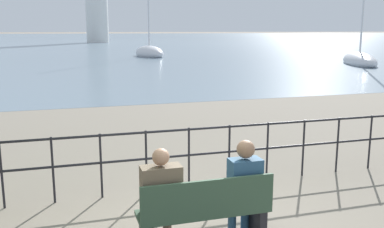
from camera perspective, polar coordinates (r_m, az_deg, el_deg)
name	(u,v)px	position (r m, az deg, el deg)	size (l,w,h in m)	color
harbor_water	(65,37)	(164.96, -16.54, 9.80)	(600.00, 300.00, 0.01)	slate
park_bench	(205,213)	(5.40, 1.77, -13.01)	(1.66, 0.45, 0.90)	#334C38
seated_person_left	(161,194)	(5.23, -4.19, -10.64)	(0.48, 0.35, 1.28)	brown
seated_person_right	(244,184)	(5.54, 6.92, -9.26)	(0.41, 0.35, 1.30)	navy
promenade_railing	(168,150)	(7.07, -3.24, -4.84)	(12.36, 0.04, 1.05)	black
sailboat_0	(359,60)	(35.56, 21.41, 6.66)	(4.61, 7.04, 9.90)	silver
sailboat_3	(149,53)	(43.50, -5.72, 8.11)	(2.92, 5.89, 10.61)	silver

